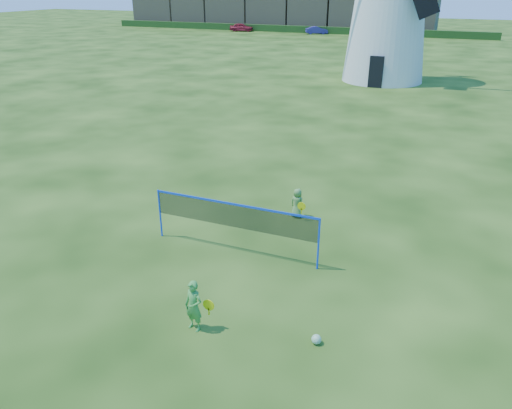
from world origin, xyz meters
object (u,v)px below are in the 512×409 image
Objects in this scene: player_boy at (297,203)px; player_girl at (194,306)px; play_ball at (316,339)px; badminton_net at (234,216)px; car_right at (317,30)px; car_left at (241,27)px.

player_girl is at bearing 102.51° from player_boy.
play_ball is at bearing 23.40° from player_girl.
player_girl is at bearing -79.71° from badminton_net.
car_left is at bearing 68.68° from car_right.
player_girl reaches higher than play_ball.
car_right is (-16.85, 68.13, -0.08)m from player_girl.
player_girl is 1.24× the size of player_boy.
player_girl is 70.18m from car_right.
car_right reaches higher than player_boy.
play_ball is at bearing 172.75° from car_right.
car_right is at bearing -59.22° from player_boy.
player_girl is 0.34× the size of car_left.
player_girl reaches higher than player_boy.
player_boy is at bearing 71.97° from badminton_net.
player_girl is 2.80m from play_ball.
badminton_net is at bearing -167.55° from car_left.
car_left is (-29.17, 67.69, 0.01)m from player_girl.
play_ball is 70.33m from car_right.
player_boy is 67.95m from car_left.
car_left is (-28.53, 64.15, -0.51)m from badminton_net.
badminton_net is 3.14m from player_boy.
car_right is (-17.16, 61.67, 0.05)m from player_boy.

